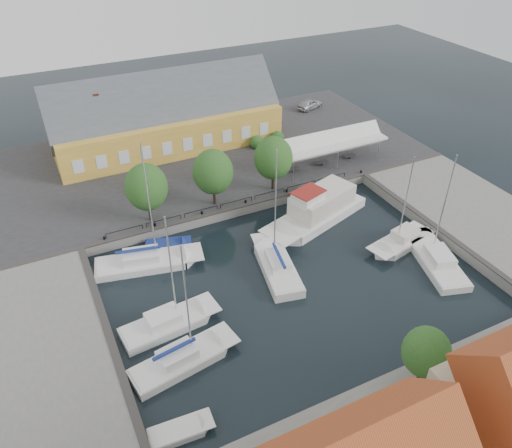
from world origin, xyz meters
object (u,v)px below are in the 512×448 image
at_px(east_boat_b, 402,242).
at_px(east_boat_c, 436,262).
at_px(launch_nw, 168,246).
at_px(launch_sw, 180,433).
at_px(car_silver, 310,104).
at_px(car_red, 148,188).
at_px(tent_canopy, 330,143).
at_px(warehouse, 161,120).
at_px(center_sailboat, 277,267).
at_px(west_boat_a, 147,263).
at_px(west_boat_d, 182,361).
at_px(trawler, 317,212).
at_px(west_boat_c, 168,325).

height_order(east_boat_b, east_boat_c, east_boat_c).
bearing_deg(launch_nw, launch_sw, -105.35).
relative_size(car_silver, car_red, 1.10).
height_order(car_silver, launch_nw, car_silver).
height_order(tent_canopy, launch_sw, tent_canopy).
xyz_separation_m(warehouse, tent_canopy, (16.60, -13.86, -0.74)).
distance_m(tent_canopy, center_sailboat, 20.55).
bearing_deg(warehouse, tent_canopy, -39.86).
distance_m(east_boat_c, launch_nw, 25.59).
relative_size(center_sailboat, west_boat_a, 0.95).
bearing_deg(west_boat_d, trawler, 32.05).
xyz_separation_m(car_silver, west_boat_a, (-32.10, -24.18, -1.46)).
relative_size(warehouse, east_boat_b, 2.72).
distance_m(car_red, launch_sw, 29.23).
xyz_separation_m(warehouse, trawler, (9.68, -22.49, -3.41)).
bearing_deg(car_silver, tent_canopy, 138.68).
xyz_separation_m(trawler, west_boat_a, (-18.26, 0.42, -0.75)).
bearing_deg(west_boat_c, launch_nw, 72.75).
bearing_deg(car_red, east_boat_b, -48.84).
bearing_deg(east_boat_b, launch_sw, -159.40).
bearing_deg(car_red, center_sailboat, -72.64).
distance_m(warehouse, east_boat_b, 33.62).
xyz_separation_m(east_boat_b, east_boat_c, (0.91, -3.77, -0.00)).
bearing_deg(west_boat_a, launch_nw, 36.35).
xyz_separation_m(warehouse, launch_sw, (-11.34, -39.72, -4.34)).
height_order(car_silver, car_red, car_silver).
relative_size(east_boat_c, west_boat_c, 1.04).
distance_m(tent_canopy, east_boat_c, 20.08).
bearing_deg(trawler, west_boat_d, -147.95).
distance_m(car_silver, west_boat_c, 46.10).
xyz_separation_m(east_boat_c, west_boat_a, (-24.36, 11.56, 0.01)).
bearing_deg(car_silver, west_boat_c, 116.99).
bearing_deg(warehouse, west_boat_c, -106.75).
height_order(east_boat_c, west_boat_a, west_boat_a).
bearing_deg(car_red, trawler, -43.14).
relative_size(center_sailboat, east_boat_b, 1.18).
height_order(east_boat_b, west_boat_a, west_boat_a).
height_order(west_boat_a, launch_sw, west_boat_a).
bearing_deg(warehouse, west_boat_d, -105.18).
relative_size(trawler, east_boat_b, 1.27).
height_order(tent_canopy, car_silver, tent_canopy).
distance_m(car_red, east_boat_c, 30.76).
height_order(center_sailboat, west_boat_c, center_sailboat).
height_order(tent_canopy, east_boat_c, east_boat_c).
bearing_deg(car_silver, trawler, 132.79).
bearing_deg(east_boat_c, west_boat_d, -178.24).
bearing_deg(west_boat_a, east_boat_c, -25.38).
relative_size(trawler, west_boat_a, 1.02).
bearing_deg(launch_sw, launch_nw, 74.65).
relative_size(east_boat_b, west_boat_d, 0.93).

